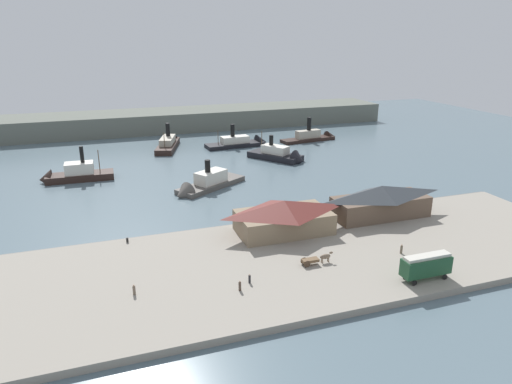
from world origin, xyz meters
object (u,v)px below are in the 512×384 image
object	(u,v)px
street_tram	(426,265)
pedestrian_walking_west	(250,279)
horse_cart	(316,259)
ferry_near_quay	(169,143)
ferry_approaching_east	(281,156)
pedestrian_near_east_shed	(240,286)
pedestrian_at_waters_edge	(134,290)
ferry_shed_east_terminal	(381,201)
mooring_post_west	(127,240)
ferry_moored_west	(314,137)
ferry_mid_harbor	(243,143)
ferry_shed_central_terminal	(284,216)
pedestrian_by_tram	(401,249)
mooring_post_center_west	(415,201)
ferry_approaching_west	(72,175)
ferry_moored_east	(203,185)

from	to	relation	value
street_tram	pedestrian_walking_west	bearing A→B (deg)	163.59
horse_cart	ferry_near_quay	xyz separation A→B (m)	(-9.32, 101.70, -0.54)
ferry_approaching_east	pedestrian_walking_west	bearing A→B (deg)	-115.53
horse_cart	pedestrian_near_east_shed	distance (m)	15.57
pedestrian_at_waters_edge	ferry_approaching_east	bearing A→B (deg)	53.41
ferry_shed_east_terminal	mooring_post_west	distance (m)	53.26
pedestrian_walking_west	ferry_approaching_east	size ratio (longest dim) A/B	0.08
pedestrian_at_waters_edge	ferry_moored_west	bearing A→B (deg)	51.25
horse_cart	ferry_mid_harbor	world-z (taller)	ferry_mid_harbor
ferry_shed_central_terminal	ferry_moored_west	distance (m)	92.52
pedestrian_by_tram	pedestrian_walking_west	distance (m)	29.25
mooring_post_center_west	ferry_approaching_west	world-z (taller)	ferry_approaching_west
pedestrian_by_tram	ferry_moored_west	xyz separation A→B (m)	(29.37, 96.38, -0.64)
pedestrian_near_east_shed	ferry_mid_harbor	distance (m)	103.80
pedestrian_near_east_shed	horse_cart	bearing A→B (deg)	15.50
ferry_shed_east_terminal	street_tram	size ratio (longest dim) A/B	2.54
pedestrian_walking_west	ferry_approaching_west	size ratio (longest dim) A/B	0.08
ferry_moored_west	ferry_near_quay	distance (m)	55.46
pedestrian_walking_west	ferry_moored_west	xyz separation A→B (m)	(58.60, 97.43, -0.53)
street_tram	ferry_near_quay	size ratio (longest dim) A/B	0.34
ferry_shed_central_terminal	pedestrian_by_tram	distance (m)	23.06
ferry_shed_central_terminal	mooring_post_west	distance (m)	30.65
street_tram	ferry_mid_harbor	xyz separation A→B (m)	(2.38, 105.13, -2.41)
ferry_shed_central_terminal	ferry_moored_west	xyz separation A→B (m)	(45.75, 80.35, -3.20)
pedestrian_at_waters_edge	ferry_moored_east	xyz separation A→B (m)	(22.03, 49.46, -0.59)
ferry_shed_east_terminal	ferry_moored_west	size ratio (longest dim) A/B	0.88
horse_cart	ferry_approaching_west	world-z (taller)	ferry_approaching_west
ferry_moored_east	ferry_moored_west	bearing A→B (deg)	40.05
street_tram	ferry_near_quay	world-z (taller)	ferry_near_quay
mooring_post_center_west	ferry_approaching_west	bearing A→B (deg)	147.15
ferry_shed_central_terminal	ferry_near_quay	size ratio (longest dim) A/B	0.77
pedestrian_walking_west	pedestrian_near_east_shed	bearing A→B (deg)	-141.33
ferry_shed_central_terminal	pedestrian_at_waters_edge	bearing A→B (deg)	-154.27
ferry_shed_central_terminal	pedestrian_walking_west	size ratio (longest dim) A/B	12.10
pedestrian_walking_west	ferry_approaching_east	distance (m)	81.44
ferry_moored_west	pedestrian_walking_west	bearing A→B (deg)	-121.02
pedestrian_walking_west	mooring_post_center_west	size ratio (longest dim) A/B	1.72
pedestrian_at_waters_edge	ferry_approaching_west	size ratio (longest dim) A/B	0.09
ferry_moored_west	ferry_near_quay	world-z (taller)	ferry_moored_west
mooring_post_west	ferry_approaching_west	xyz separation A→B (m)	(-11.11, 49.67, 0.07)
pedestrian_near_east_shed	ferry_mid_harbor	size ratio (longest dim) A/B	0.07
mooring_post_west	ferry_shed_east_terminal	bearing A→B (deg)	-4.54
pedestrian_walking_west	pedestrian_at_waters_edge	bearing A→B (deg)	172.41
pedestrian_near_east_shed	ferry_moored_east	xyz separation A→B (m)	(6.48, 53.53, -0.57)
pedestrian_by_tram	pedestrian_near_east_shed	bearing A→B (deg)	-174.96
horse_cart	ferry_near_quay	bearing A→B (deg)	95.24
pedestrian_near_east_shed	ferry_near_quay	bearing A→B (deg)	86.92
street_tram	ferry_approaching_west	size ratio (longest dim) A/B	0.42
pedestrian_at_waters_edge	ferry_moored_west	world-z (taller)	ferry_moored_west
ferry_approaching_west	mooring_post_west	bearing A→B (deg)	-77.39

